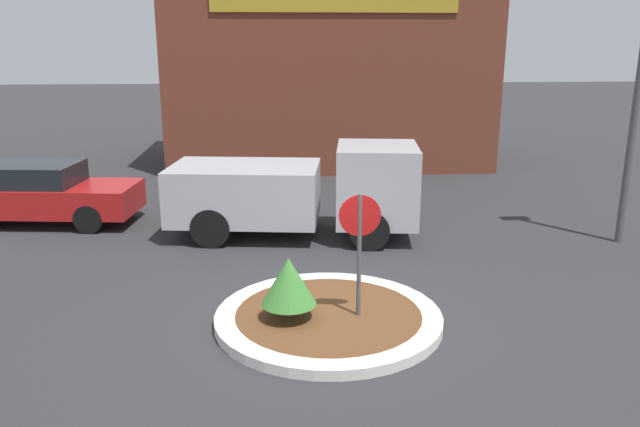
% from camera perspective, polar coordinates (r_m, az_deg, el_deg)
% --- Properties ---
extents(ground_plane, '(120.00, 120.00, 0.00)m').
position_cam_1_polar(ground_plane, '(10.20, 0.77, -9.94)').
color(ground_plane, '#2D2D30').
extents(traffic_island, '(3.65, 3.65, 0.17)m').
position_cam_1_polar(traffic_island, '(10.16, 0.77, -9.51)').
color(traffic_island, silver).
rests_on(traffic_island, ground_plane).
extents(stop_sign, '(0.65, 0.07, 2.15)m').
position_cam_1_polar(stop_sign, '(9.62, 3.63, -2.10)').
color(stop_sign, '#4C4C51').
rests_on(stop_sign, ground_plane).
extents(island_shrub, '(0.87, 0.87, 1.00)m').
position_cam_1_polar(island_shrub, '(9.73, -2.88, -6.20)').
color(island_shrub, brown).
rests_on(island_shrub, traffic_island).
extents(utility_truck, '(5.82, 2.80, 2.13)m').
position_cam_1_polar(utility_truck, '(14.31, -1.93, 2.18)').
color(utility_truck, '#B2B2B7').
rests_on(utility_truck, ground_plane).
extents(storefront_building, '(11.20, 6.07, 6.51)m').
position_cam_1_polar(storefront_building, '(23.58, 0.62, 12.74)').
color(storefront_building, brown).
rests_on(storefront_building, ground_plane).
extents(parked_sedan_red, '(4.72, 2.27, 1.50)m').
position_cam_1_polar(parked_sedan_red, '(16.85, -24.11, 1.71)').
color(parked_sedan_red, '#B21919').
rests_on(parked_sedan_red, ground_plane).
extents(light_pole, '(0.70, 0.30, 6.11)m').
position_cam_1_polar(light_pole, '(15.05, 27.19, 10.87)').
color(light_pole, '#4C4C51').
rests_on(light_pole, ground_plane).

